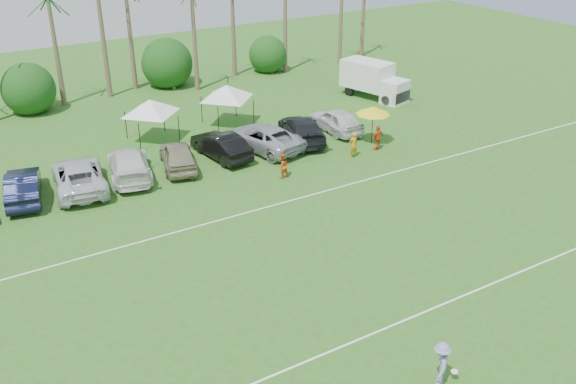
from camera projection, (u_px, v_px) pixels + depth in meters
ground at (407, 361)px, 24.58m from camera, size 120.00×120.00×0.00m
field_lines at (297, 265)px, 30.72m from camera, size 80.00×12.10×0.01m
palm_tree_4 at (43, 14)px, 48.61m from camera, size 2.40×2.40×8.90m
bush_tree_1 at (26, 87)px, 50.93m from camera, size 4.00×4.00×4.00m
bush_tree_2 at (168, 67)px, 56.54m from camera, size 4.00×4.00×4.00m
bush_tree_3 at (267, 52)px, 61.21m from camera, size 4.00×4.00×4.00m
sideline_player_a at (353, 145)px, 42.35m from camera, size 0.64×0.43×1.74m
sideline_player_b at (283, 166)px, 39.43m from camera, size 0.78×0.61×1.59m
sideline_player_c at (378, 138)px, 43.50m from camera, size 1.08×0.61×1.74m
box_truck at (374, 79)px, 53.70m from camera, size 3.67×6.19×3.00m
canopy_tent_left at (149, 100)px, 44.04m from camera, size 4.38×4.38×3.55m
canopy_tent_right at (226, 85)px, 46.97m from camera, size 4.45×4.45×3.61m
market_umbrella at (373, 110)px, 43.88m from camera, size 2.42×2.42×2.70m
frisbee_player at (441, 364)px, 23.12m from camera, size 1.34×1.28×1.79m
parked_car_1 at (23, 186)px, 36.62m from camera, size 2.83×5.45×1.71m
parked_car_2 at (79, 176)px, 37.92m from camera, size 3.76×6.52×1.71m
parked_car_3 at (129, 164)px, 39.46m from camera, size 3.69×6.29×1.71m
parked_car_4 at (178, 156)px, 40.71m from camera, size 3.23×5.37×1.71m
parked_car_5 at (221, 145)px, 42.30m from camera, size 2.37×5.36×1.71m
parked_car_6 at (264, 138)px, 43.57m from camera, size 4.17×6.64×1.71m
parked_car_7 at (302, 129)px, 45.07m from camera, size 4.05×6.34×1.71m
parked_car_8 at (336, 120)px, 46.71m from camera, size 2.14×5.07×1.71m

